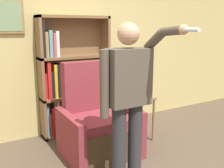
{
  "coord_description": "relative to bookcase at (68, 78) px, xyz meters",
  "views": [
    {
      "loc": [
        -1.55,
        -1.91,
        1.68
      ],
      "look_at": [
        -0.1,
        0.61,
        1.04
      ],
      "focal_mm": 42.0,
      "sensor_mm": 36.0,
      "label": 1
    }
  ],
  "objects": [
    {
      "name": "person_standing",
      "position": [
        0.04,
        -1.63,
        0.09
      ],
      "size": [
        0.6,
        0.78,
        1.72
      ],
      "color": "#2D2D33",
      "rests_on": "ground_plane"
    },
    {
      "name": "armchair",
      "position": [
        0.09,
        -0.83,
        -0.53
      ],
      "size": [
        0.94,
        0.81,
        1.22
      ],
      "color": "#4C3823",
      "rests_on": "ground_plane"
    },
    {
      "name": "bookcase",
      "position": [
        0.0,
        0.0,
        0.0
      ],
      "size": [
        1.11,
        0.28,
        1.84
      ],
      "color": "brown",
      "rests_on": "ground_plane"
    },
    {
      "name": "side_table",
      "position": [
        0.82,
        -0.75,
        -0.39
      ],
      "size": [
        0.37,
        0.37,
        0.67
      ],
      "color": "#846647",
      "rests_on": "ground_plane"
    },
    {
      "name": "table_lamp",
      "position": [
        0.82,
        -0.75,
        0.1
      ],
      "size": [
        0.26,
        0.26,
        0.45
      ],
      "color": "gold",
      "rests_on": "side_table"
    },
    {
      "name": "wall_back",
      "position": [
        0.16,
        0.16,
        0.49
      ],
      "size": [
        8.0,
        0.11,
        2.8
      ],
      "color": "tan",
      "rests_on": "ground_plane"
    }
  ]
}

